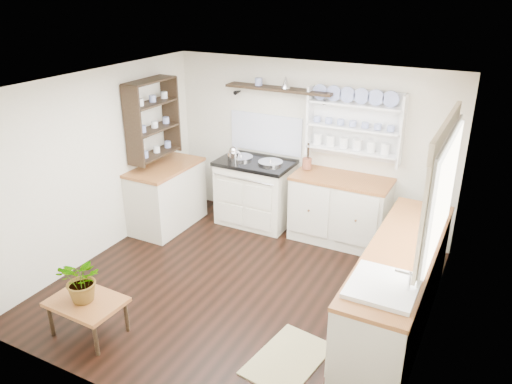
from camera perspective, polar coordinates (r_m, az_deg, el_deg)
floor at (r=5.83m, az=-1.60°, el=-10.79°), size 4.00×3.80×0.01m
wall_back at (r=6.89m, az=6.00°, el=5.23°), size 4.00×0.02×2.30m
wall_right at (r=4.72m, az=20.06°, el=-4.76°), size 0.02×3.80×2.30m
wall_left at (r=6.43m, az=-17.54°, el=2.93°), size 0.02×3.80×2.30m
ceiling at (r=4.93m, az=-1.90°, el=12.02°), size 4.00×3.80×0.01m
window at (r=4.70m, az=20.41°, el=0.62°), size 0.08×1.55×1.22m
aga_cooker at (r=7.09m, az=-0.06°, el=0.07°), size 1.05×0.73×0.97m
back_cabinets at (r=6.69m, az=9.56°, el=-1.88°), size 1.27×0.63×0.90m
right_cabinets at (r=5.18m, az=15.89°, el=-10.44°), size 0.62×2.43×0.90m
belfast_sink at (r=4.38m, az=14.17°, el=-11.68°), size 0.55×0.60×0.45m
left_cabinets at (r=7.11m, az=-10.15°, el=-0.39°), size 0.62×1.13×0.90m
plate_rack at (r=6.54m, az=11.35°, el=7.65°), size 1.20×0.22×0.90m
high_shelf at (r=6.74m, az=2.65°, el=11.60°), size 1.50×0.29×0.16m
left_shelving at (r=6.84m, az=-11.73°, el=8.24°), size 0.28×0.80×1.05m
kettle at (r=6.92m, az=-2.59°, el=4.38°), size 0.17×0.17×0.20m
utensil_crock at (r=6.72m, az=5.83°, el=3.27°), size 0.12×0.12×0.14m
center_table at (r=5.24m, az=-18.79°, el=-12.04°), size 0.72×0.53×0.38m
potted_plant at (r=5.09m, az=-19.19°, el=-9.45°), size 0.44×0.39×0.47m
floor_rug at (r=4.88m, az=3.66°, el=-18.52°), size 0.67×0.92×0.02m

